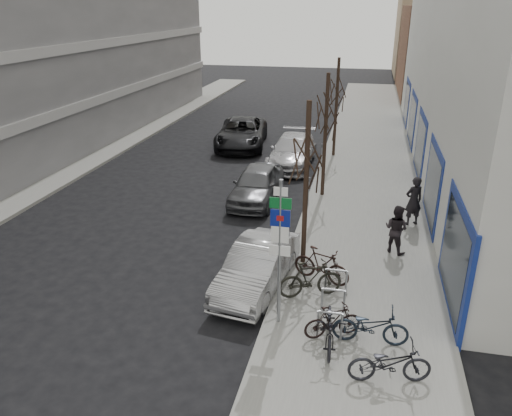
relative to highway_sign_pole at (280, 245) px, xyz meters
The scene contains 25 objects.
ground 3.44m from the highway_sign_pole, behind, with size 120.00×120.00×0.00m, color black.
sidewalk_east 10.50m from the highway_sign_pole, 78.15° to the left, with size 5.00×70.00×0.15m, color slate.
sidewalk_west 16.90m from the highway_sign_pole, 143.24° to the left, with size 3.00×70.00×0.15m, color slate.
brick_building_far 41.42m from the highway_sign_pole, 75.16° to the left, with size 12.00×14.00×8.00m, color brown.
tan_building_far 56.16m from the highway_sign_pole, 78.59° to the left, with size 13.00×12.00×9.00m, color #937A5B.
highway_sign_pole is the anchor object (origin of this frame).
bike_rack 2.36m from the highway_sign_pole, 23.59° to the left, with size 0.66×2.26×0.83m.
tree_near 3.88m from the highway_sign_pole, 86.74° to the left, with size 1.80×1.80×5.50m.
tree_mid 10.15m from the highway_sign_pole, 88.86° to the left, with size 1.80×1.80×5.50m.
tree_far 16.59m from the highway_sign_pole, 89.31° to the left, with size 1.80×1.80×5.50m.
meter_front 3.39m from the highway_sign_pole, 94.75° to the left, with size 0.10×0.08×1.27m.
meter_mid 8.65m from the highway_sign_pole, 91.68° to the left, with size 0.10×0.08×1.27m.
meter_back 14.10m from the highway_sign_pole, 91.02° to the left, with size 0.10×0.08×1.27m.
bike_near_left 2.33m from the highway_sign_pole, 25.43° to the right, with size 0.59×1.95×1.19m, color black.
bike_near_right 2.38m from the highway_sign_pole, 13.29° to the right, with size 0.46×1.55×0.94m, color black.
bike_mid_curb 2.99m from the highway_sign_pole, ahead, with size 0.57×1.90×1.16m, color black.
bike_mid_inner 2.35m from the highway_sign_pole, 64.88° to the left, with size 0.57×1.92×1.17m, color black.
bike_far_curb 3.75m from the highway_sign_pole, 31.15° to the right, with size 0.57×1.89×1.15m, color black.
bike_far_inner 3.09m from the highway_sign_pole, 69.18° to the left, with size 0.56×1.87×1.13m, color black.
parked_car_front 2.71m from the highway_sign_pole, 118.78° to the left, with size 1.52×4.34×1.43m, color #A3A3A8.
parked_car_mid 9.51m from the highway_sign_pole, 106.14° to the left, with size 1.84×4.56×1.55m, color #515257.
parked_car_back 14.79m from the highway_sign_pole, 97.35° to the left, with size 2.22×5.45×1.58m, color #AEADB3.
lane_car 18.60m from the highway_sign_pole, 107.18° to the left, with size 2.79×6.04×1.68m, color black.
pedestrian_near 8.54m from the highway_sign_pole, 62.42° to the left, with size 0.71×0.46×1.94m, color black.
pedestrian_far 6.03m from the highway_sign_pole, 57.17° to the left, with size 0.64×0.43×1.73m, color black.
Camera 1 is at (4.29, -11.21, 8.11)m, focal length 35.00 mm.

